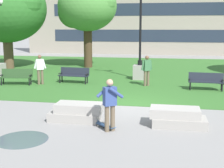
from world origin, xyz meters
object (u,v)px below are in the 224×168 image
at_px(concrete_block_left, 177,118).
at_px(person_skateboarder, 110,102).
at_px(park_bench_near_left, 17,76).
at_px(park_bench_far_left, 74,74).
at_px(park_bench_far_right, 206,80).
at_px(concrete_block_center, 77,112).
at_px(skateboard, 104,125).
at_px(person_bystander_far_lawn, 40,68).
at_px(person_bystander_near_lawn, 147,69).
at_px(lamp_post_right, 140,62).

height_order(concrete_block_left, person_skateboarder, person_skateboarder).
height_order(park_bench_near_left, park_bench_far_left, same).
relative_size(concrete_block_left, park_bench_far_right, 1.03).
height_order(concrete_block_center, skateboard, concrete_block_center).
height_order(concrete_block_center, person_bystander_far_lawn, person_bystander_far_lawn).
distance_m(skateboard, park_bench_far_left, 8.48).
bearing_deg(person_bystander_near_lawn, person_skateboarder, -94.90).
distance_m(concrete_block_left, person_skateboarder, 2.43).
bearing_deg(person_skateboarder, person_bystander_far_lawn, 126.57).
distance_m(park_bench_far_right, lamp_post_right, 4.67).
distance_m(park_bench_near_left, park_bench_far_left, 3.29).
bearing_deg(skateboard, person_bystander_near_lawn, 83.12).
xyz_separation_m(concrete_block_left, park_bench_near_left, (-8.87, 6.07, 0.23)).
relative_size(skateboard, park_bench_far_right, 0.49).
bearing_deg(park_bench_far_right, concrete_block_left, -104.65).
xyz_separation_m(park_bench_far_left, lamp_post_right, (3.72, 1.95, 0.58)).
distance_m(lamp_post_right, person_bystander_near_lawn, 2.21).
bearing_deg(park_bench_far_left, skateboard, -66.47).
bearing_deg(lamp_post_right, person_bystander_near_lawn, -74.99).
relative_size(park_bench_near_left, park_bench_far_right, 1.02).
distance_m(park_bench_far_left, person_bystander_far_lawn, 2.00).
bearing_deg(park_bench_far_right, lamp_post_right, 143.54).
distance_m(person_skateboarder, skateboard, 0.97).
bearing_deg(skateboard, park_bench_far_right, 59.67).
distance_m(concrete_block_left, lamp_post_right, 9.40).
xyz_separation_m(concrete_block_center, person_skateboarder, (1.38, -0.93, 0.67)).
relative_size(park_bench_far_right, person_bystander_far_lawn, 1.07).
height_order(park_bench_near_left, person_bystander_near_lawn, person_bystander_near_lawn).
bearing_deg(person_bystander_far_lawn, person_bystander_near_lawn, 5.68).
xyz_separation_m(concrete_block_left, park_bench_far_right, (1.67, 6.38, 0.23)).
bearing_deg(park_bench_near_left, park_bench_far_right, 1.68).
height_order(skateboard, person_bystander_near_lawn, person_bystander_near_lawn).
xyz_separation_m(person_skateboarder, lamp_post_right, (0.10, 10.01, 0.14)).
xyz_separation_m(person_bystander_near_lawn, person_bystander_far_lawn, (-6.07, -0.60, 0.00)).
bearing_deg(concrete_block_center, park_bench_far_left, 107.44).
bearing_deg(park_bench_far_right, concrete_block_center, -129.45).
bearing_deg(concrete_block_left, lamp_post_right, 102.70).
xyz_separation_m(concrete_block_left, person_skateboarder, (-2.16, -0.88, 0.67)).
xyz_separation_m(park_bench_near_left, person_bystander_far_lawn, (1.31, 0.33, 0.45)).
bearing_deg(person_skateboarder, park_bench_far_left, 114.16).
distance_m(concrete_block_left, person_bystander_far_lawn, 9.93).
relative_size(person_skateboarder, park_bench_far_right, 0.94).
relative_size(park_bench_far_left, person_bystander_near_lawn, 1.07).
bearing_deg(concrete_block_center, park_bench_far_right, 50.55).
bearing_deg(concrete_block_left, person_skateboarder, -157.95).
height_order(person_skateboarder, skateboard, person_skateboarder).
bearing_deg(person_bystander_near_lawn, park_bench_far_left, 177.55).
bearing_deg(park_bench_far_right, park_bench_far_left, 173.82).
height_order(park_bench_far_left, person_bystander_near_lawn, person_bystander_near_lawn).
height_order(park_bench_far_left, park_bench_far_right, same).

